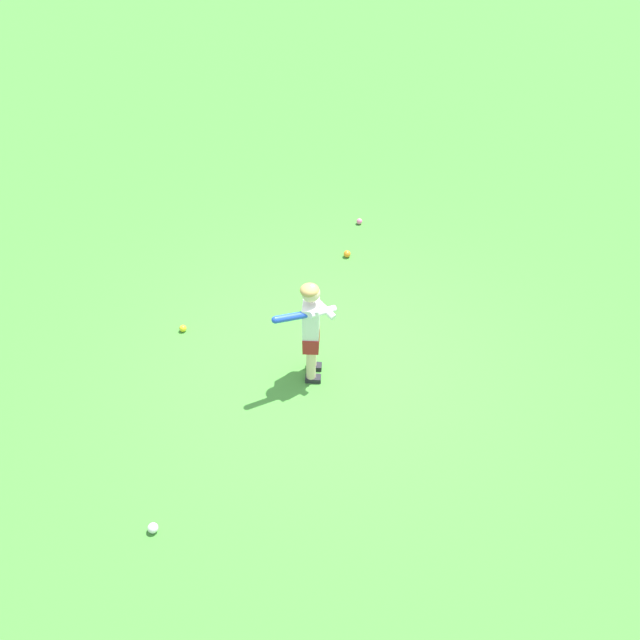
# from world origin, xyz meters

# --- Properties ---
(ground_plane) EXTENTS (40.00, 40.00, 0.00)m
(ground_plane) POSITION_xyz_m (0.00, 0.00, 0.00)
(ground_plane) COLOR #479338
(child_batter) EXTENTS (0.51, 0.49, 1.08)m
(child_batter) POSITION_xyz_m (-0.15, -0.27, 0.65)
(child_batter) COLOR #232328
(child_batter) RESTS_ON ground
(play_ball_behind_batter) EXTENTS (0.07, 0.07, 0.07)m
(play_ball_behind_batter) POSITION_xyz_m (-1.64, -0.01, 0.04)
(play_ball_behind_batter) COLOR yellow
(play_ball_behind_batter) RESTS_ON ground
(play_ball_center_lawn) EXTENTS (0.08, 0.08, 0.08)m
(play_ball_center_lawn) POSITION_xyz_m (-0.84, -2.28, 0.04)
(play_ball_center_lawn) COLOR white
(play_ball_center_lawn) RESTS_ON ground
(play_ball_by_bucket) EXTENTS (0.09, 0.09, 0.09)m
(play_ball_by_bucket) POSITION_xyz_m (-0.32, 1.82, 0.04)
(play_ball_by_bucket) COLOR orange
(play_ball_by_bucket) RESTS_ON ground
(play_ball_far_left) EXTENTS (0.08, 0.08, 0.08)m
(play_ball_far_left) POSITION_xyz_m (-0.35, 2.60, 0.04)
(play_ball_far_left) COLOR pink
(play_ball_far_left) RESTS_ON ground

